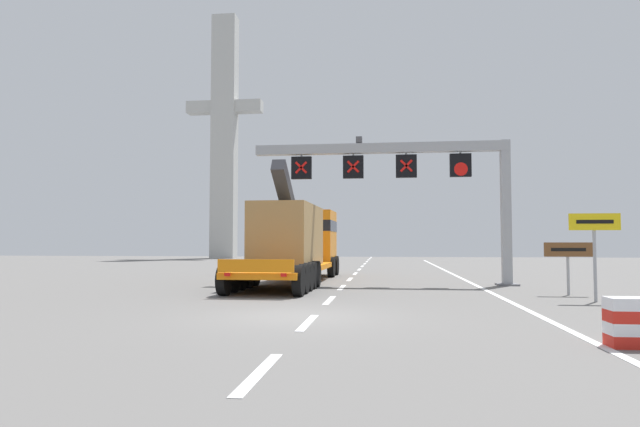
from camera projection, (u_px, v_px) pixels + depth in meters
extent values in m
plane|color=slate|center=(296.00, 317.00, 13.91)|extent=(112.00, 112.00, 0.00)
cube|color=silver|center=(259.00, 373.00, 7.91)|extent=(0.20, 2.60, 0.01)
cube|color=silver|center=(308.00, 323.00, 12.82)|extent=(0.20, 2.60, 0.01)
cube|color=silver|center=(329.00, 300.00, 17.74)|extent=(0.20, 2.60, 0.01)
cube|color=silver|center=(342.00, 288.00, 22.65)|extent=(0.20, 2.60, 0.01)
cube|color=silver|center=(350.00, 279.00, 27.56)|extent=(0.20, 2.60, 0.01)
cube|color=silver|center=(355.00, 274.00, 32.48)|extent=(0.20, 2.60, 0.01)
cube|color=silver|center=(359.00, 270.00, 37.39)|extent=(0.20, 2.60, 0.01)
cube|color=silver|center=(362.00, 266.00, 42.30)|extent=(0.20, 2.60, 0.01)
cube|color=silver|center=(365.00, 264.00, 47.22)|extent=(0.20, 2.60, 0.01)
cube|color=silver|center=(367.00, 262.00, 52.13)|extent=(0.20, 2.60, 0.01)
cube|color=silver|center=(368.00, 260.00, 57.04)|extent=(0.20, 2.60, 0.01)
cube|color=silver|center=(370.00, 259.00, 61.96)|extent=(0.20, 2.60, 0.01)
cube|color=silver|center=(371.00, 257.00, 66.87)|extent=(0.20, 2.60, 0.01)
cube|color=silver|center=(471.00, 283.00, 25.06)|extent=(0.20, 63.00, 0.01)
cube|color=#9EA0A5|center=(506.00, 212.00, 24.01)|extent=(0.40, 0.40, 6.44)
cube|color=slate|center=(507.00, 284.00, 23.84)|extent=(0.90, 0.90, 0.08)
cube|color=#9EA0A5|center=(380.00, 148.00, 24.83)|extent=(11.50, 0.44, 0.44)
cube|color=#4C4C51|center=(359.00, 140.00, 24.97)|extent=(0.28, 0.40, 0.28)
cube|color=black|center=(461.00, 165.00, 24.35)|extent=(0.94, 0.24, 1.04)
cube|color=#9EA0A5|center=(460.00, 153.00, 24.38)|extent=(0.08, 0.08, 0.16)
cone|color=red|center=(461.00, 169.00, 24.21)|extent=(0.60, 0.02, 0.60)
cube|color=black|center=(406.00, 166.00, 24.64)|extent=(0.94, 0.24, 1.04)
cube|color=#9EA0A5|center=(406.00, 154.00, 24.67)|extent=(0.08, 0.08, 0.16)
cube|color=red|center=(406.00, 166.00, 24.51)|extent=(0.57, 0.02, 0.57)
cube|color=red|center=(406.00, 166.00, 24.51)|extent=(0.57, 0.02, 0.57)
cube|color=black|center=(353.00, 167.00, 24.93)|extent=(0.94, 0.24, 1.04)
cube|color=#9EA0A5|center=(353.00, 155.00, 24.96)|extent=(0.08, 0.08, 0.16)
cube|color=red|center=(353.00, 167.00, 24.80)|extent=(0.57, 0.02, 0.57)
cube|color=red|center=(353.00, 167.00, 24.80)|extent=(0.57, 0.02, 0.57)
cube|color=black|center=(302.00, 168.00, 25.22)|extent=(0.94, 0.24, 1.04)
cube|color=#9EA0A5|center=(302.00, 156.00, 25.25)|extent=(0.08, 0.08, 0.16)
cube|color=red|center=(301.00, 168.00, 25.09)|extent=(0.57, 0.02, 0.57)
cube|color=red|center=(301.00, 168.00, 25.09)|extent=(0.57, 0.02, 0.57)
cube|color=orange|center=(286.00, 269.00, 23.65)|extent=(2.96, 10.44, 0.24)
cube|color=orange|center=(256.00, 266.00, 18.44)|extent=(2.66, 0.12, 0.44)
cylinder|color=black|center=(224.00, 280.00, 19.37)|extent=(0.34, 1.10, 1.10)
cylinder|color=black|center=(299.00, 281.00, 19.00)|extent=(0.34, 1.10, 1.10)
cylinder|color=black|center=(233.00, 278.00, 20.41)|extent=(0.34, 1.10, 1.10)
cylinder|color=black|center=(304.00, 279.00, 20.04)|extent=(0.34, 1.10, 1.10)
cylinder|color=black|center=(241.00, 276.00, 21.45)|extent=(0.34, 1.10, 1.10)
cylinder|color=black|center=(308.00, 277.00, 21.08)|extent=(0.34, 1.10, 1.10)
cylinder|color=black|center=(248.00, 275.00, 22.48)|extent=(0.34, 1.10, 1.10)
cylinder|color=black|center=(312.00, 275.00, 22.12)|extent=(0.34, 1.10, 1.10)
cylinder|color=black|center=(254.00, 273.00, 23.52)|extent=(0.34, 1.10, 1.10)
cylinder|color=black|center=(316.00, 274.00, 23.16)|extent=(0.34, 1.10, 1.10)
cube|color=orange|center=(311.00, 239.00, 30.74)|extent=(2.62, 3.24, 3.10)
cube|color=black|center=(311.00, 226.00, 30.78)|extent=(2.65, 3.26, 0.60)
cylinder|color=black|center=(291.00, 265.00, 31.71)|extent=(0.36, 1.10, 1.10)
cylinder|color=black|center=(335.00, 265.00, 31.36)|extent=(0.36, 1.10, 1.10)
cylinder|color=black|center=(285.00, 267.00, 29.73)|extent=(0.36, 1.10, 1.10)
cylinder|color=black|center=(331.00, 267.00, 29.38)|extent=(0.36, 1.10, 1.10)
cube|color=#9E7A47|center=(288.00, 235.00, 24.12)|extent=(2.47, 5.76, 2.70)
cube|color=#2D2D33|center=(284.00, 190.00, 23.37)|extent=(0.60, 2.95, 2.29)
cube|color=red|center=(227.00, 274.00, 18.52)|extent=(0.20, 0.06, 0.12)
cube|color=red|center=(284.00, 275.00, 18.25)|extent=(0.20, 0.06, 0.12)
cylinder|color=#9EA0A5|center=(595.00, 258.00, 17.34)|extent=(0.10, 0.10, 2.82)
cube|color=yellow|center=(594.00, 222.00, 17.34)|extent=(1.57, 0.06, 0.54)
cube|color=black|center=(595.00, 222.00, 17.31)|extent=(1.13, 0.01, 0.12)
cylinder|color=#9EA0A5|center=(568.00, 269.00, 19.50)|extent=(0.10, 0.10, 1.89)
cube|color=brown|center=(568.00, 250.00, 19.47)|extent=(1.66, 0.06, 0.51)
cube|color=black|center=(568.00, 250.00, 19.44)|extent=(1.19, 0.01, 0.12)
cube|color=red|center=(637.00, 341.00, 9.83)|extent=(1.01, 0.52, 0.23)
cube|color=white|center=(637.00, 329.00, 9.84)|extent=(1.01, 0.52, 0.22)
cube|color=red|center=(636.00, 316.00, 9.86)|extent=(1.01, 0.52, 0.23)
cube|color=white|center=(636.00, 304.00, 9.87)|extent=(1.01, 0.52, 0.23)
cube|color=#B7B7B2|center=(224.00, 136.00, 64.07)|extent=(2.80, 2.00, 28.75)
cube|color=#B7B7B2|center=(225.00, 107.00, 64.25)|extent=(9.00, 1.60, 1.40)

